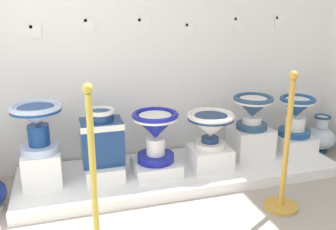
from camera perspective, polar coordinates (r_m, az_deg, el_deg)
wall_back at (r=3.43m, az=-0.32°, el=16.67°), size 3.73×0.06×2.92m
display_platform at (r=3.32m, az=1.97°, el=-8.70°), size 2.78×0.83×0.09m
plinth_block_tall_cobalt at (r=3.14m, az=-18.87°, el=-7.65°), size 0.29×0.31×0.27m
antique_toilet_tall_cobalt at (r=3.00m, az=-19.59°, el=-0.70°), size 0.40×0.40×0.39m
plinth_block_leftmost at (r=3.16m, az=-9.94°, el=-8.20°), size 0.31×0.40×0.12m
antique_toilet_leftmost at (r=3.05m, az=-10.21°, el=-3.24°), size 0.34×0.26×0.46m
plinth_block_central_ornate at (r=3.19m, az=-1.90°, el=-7.92°), size 0.38×0.38×0.10m
antique_toilet_central_ornate at (r=3.06m, az=-1.96°, el=-2.28°), size 0.39×0.39×0.43m
plinth_block_rightmost at (r=3.29m, az=6.43°, el=-6.44°), size 0.35×0.31×0.18m
antique_toilet_rightmost at (r=3.19m, az=6.60°, el=-1.61°), size 0.41×0.41×0.31m
plinth_block_slender_white at (r=3.57m, az=12.63°, el=-4.06°), size 0.37×0.31×0.27m
antique_toilet_slender_white at (r=3.47m, az=12.98°, el=1.06°), size 0.36×0.36×0.31m
plinth_block_broad_patterned at (r=3.84m, az=18.76°, el=-4.02°), size 0.33×0.36×0.15m
antique_toilet_broad_patterned at (r=3.74m, az=19.21°, el=0.45°), size 0.33×0.33×0.39m
info_placard_first at (r=3.27m, az=-19.85°, el=12.14°), size 0.10×0.01×0.11m
info_placard_second at (r=3.27m, az=-12.06°, el=13.54°), size 0.10×0.01×0.11m
info_placard_third at (r=3.35m, az=-3.77°, el=13.67°), size 0.12×0.01×0.16m
info_placard_fourth at (r=3.47m, az=3.44°, el=13.10°), size 0.10×0.01×0.13m
info_placard_fifth at (r=3.66m, az=10.82°, el=13.71°), size 0.10×0.01×0.15m
info_placard_sixth at (r=3.88m, az=16.86°, el=13.64°), size 0.11×0.01×0.13m
decorative_vase_companion at (r=4.10m, az=22.45°, el=-3.13°), size 0.30×0.30×0.39m
stanchion_post_near_left at (r=2.36m, az=-11.19°, el=-13.42°), size 0.27×0.27×1.06m
stanchion_post_near_right at (r=2.85m, az=17.53°, el=-7.97°), size 0.25×0.25×1.04m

